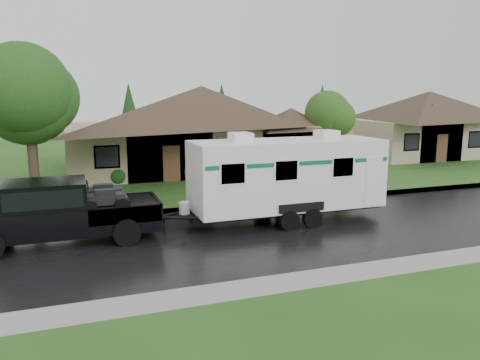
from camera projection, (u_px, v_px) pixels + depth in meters
name	position (u px, v px, depth m)	size (l,w,h in m)	color
ground	(246.00, 220.00, 19.51)	(140.00, 140.00, 0.00)	#285119
road	(264.00, 233.00, 17.65)	(140.00, 8.00, 0.01)	black
curb	(229.00, 206.00, 21.57)	(140.00, 0.50, 0.15)	gray
lawn	(172.00, 167.00, 33.37)	(140.00, 26.00, 0.15)	#285119
house_main	(207.00, 118.00, 32.43)	(19.44, 10.80, 6.90)	#998967
house_neighbor	(432.00, 117.00, 39.63)	(15.12, 9.72, 6.45)	tan
tree_left_green	(28.00, 96.00, 20.98)	(4.28, 4.28, 7.09)	#382B1E
tree_right_green	(331.00, 117.00, 31.12)	(3.09, 3.09, 5.12)	#382B1E
shrub_row	(223.00, 169.00, 28.66)	(13.60, 1.00, 1.00)	#143814
pickup_truck	(56.00, 210.00, 16.22)	(6.69, 2.54, 2.23)	black
travel_trailer	(287.00, 174.00, 19.03)	(8.25, 2.90, 3.70)	white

